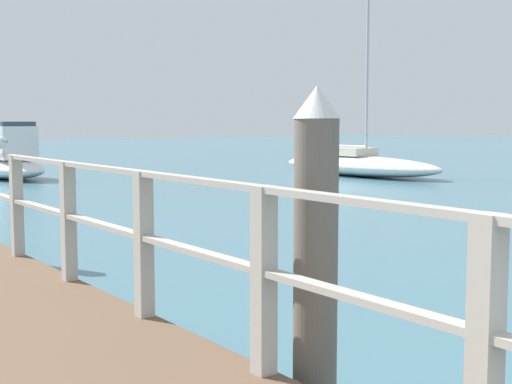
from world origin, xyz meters
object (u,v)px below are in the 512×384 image
seagull_foreground (0,142)px  boat_0 (357,164)px  dock_piling_near (316,265)px  boat_5 (6,159)px

seagull_foreground → boat_0: 19.79m
dock_piling_near → boat_5: size_ratio=0.40×
dock_piling_near → boat_0: size_ratio=0.28×
seagull_foreground → boat_5: bearing=-75.0°
boat_0 → boat_5: bearing=-33.5°
seagull_foreground → boat_5: size_ratio=0.08×
boat_5 → dock_piling_near: bearing=74.6°
dock_piling_near → boat_5: dock_piling_near is taller
dock_piling_near → seagull_foreground: bearing=94.1°
boat_0 → dock_piling_near: bearing=42.4°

